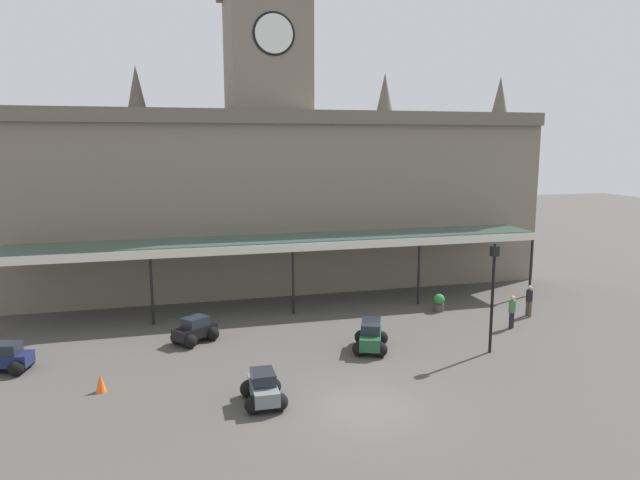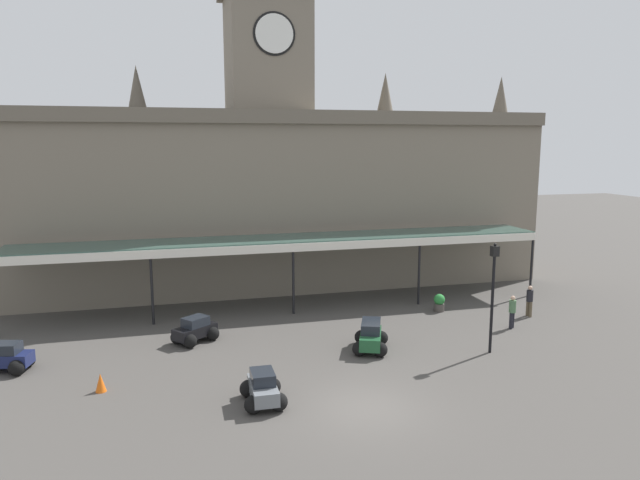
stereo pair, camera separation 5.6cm
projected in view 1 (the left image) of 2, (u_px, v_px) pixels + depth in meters
name	position (u px, v px, depth m)	size (l,w,h in m)	color
ground_plane	(366.00, 408.00, 20.48)	(140.00, 140.00, 0.00)	#494541
station_building	(269.00, 189.00, 37.39)	(34.61, 7.16, 18.90)	slate
entrance_canopy	(288.00, 241.00, 32.27)	(29.31, 3.26, 3.93)	#38564C
car_green_estate	(371.00, 338.00, 26.13)	(2.06, 2.42, 1.27)	#1E512D
car_black_sedan	(195.00, 332.00, 27.14)	(2.25, 2.16, 1.19)	black
car_grey_sedan	(263.00, 390.00, 20.75)	(1.54, 2.06, 1.19)	slate
car_navy_sedan	(5.00, 360.00, 23.66)	(2.20, 1.82, 1.19)	#19214C
pedestrian_beside_cars	(512.00, 311.00, 29.09)	(0.35, 0.34, 1.67)	black
pedestrian_near_entrance	(529.00, 300.00, 31.08)	(0.34, 0.39, 1.67)	brown
victorian_lamppost	(493.00, 285.00, 25.40)	(0.30, 0.30, 4.90)	black
traffic_cone	(101.00, 383.00, 21.77)	(0.40, 0.40, 0.71)	orange
planter_by_canopy	(439.00, 302.00, 32.10)	(0.60, 0.60, 0.96)	#47423D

